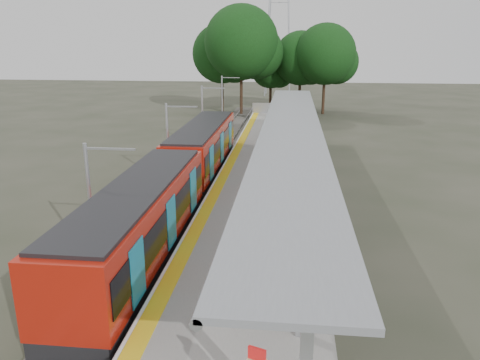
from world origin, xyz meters
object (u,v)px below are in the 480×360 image
bench_near (284,243)px  info_pillar_far (288,178)px  train (179,175)px  litter_bin (277,192)px  bench_mid (301,193)px  bench_far (289,128)px

bench_near → info_pillar_far: size_ratio=0.92×
train → litter_bin: (5.46, -0.65, -0.58)m
litter_bin → bench_mid: bearing=-17.4°
bench_far → litter_bin: size_ratio=1.71×
train → bench_mid: 6.79m
litter_bin → bench_near: bearing=-85.8°
train → info_pillar_far: bearing=10.9°
train → litter_bin: 5.53m
bench_far → info_pillar_far: bearing=-70.8°
info_pillar_far → bench_far: bearing=94.2°
train → bench_near: 9.40m
train → litter_bin: size_ratio=29.02×
train → litter_bin: train is taller
bench_near → info_pillar_far: bearing=76.2°
train → bench_far: bearing=71.7°
bench_near → litter_bin: bench_near is taller
bench_near → bench_far: 25.15m
bench_near → bench_far: (-0.03, 25.15, 0.05)m
bench_mid → litter_bin: size_ratio=1.68×
bench_near → train: bearing=115.8°
bench_far → litter_bin: bench_far is taller
bench_far → bench_mid: bearing=-68.7°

